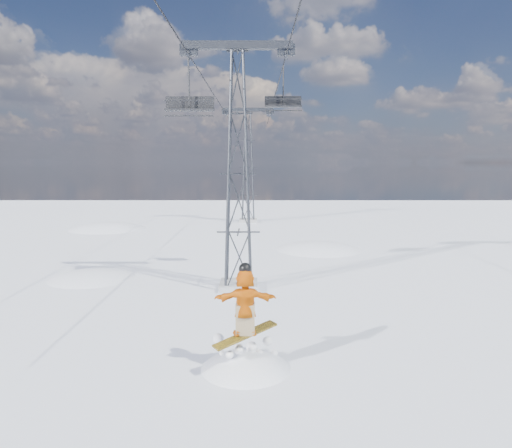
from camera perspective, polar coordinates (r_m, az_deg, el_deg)
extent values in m
plane|color=white|center=(14.76, -6.69, -16.42)|extent=(120.00, 120.00, 0.00)
sphere|color=white|center=(28.43, -19.05, -21.50)|extent=(16.00, 16.00, 16.00)
sphere|color=white|center=(35.27, 7.51, -18.50)|extent=(20.00, 20.00, 20.00)
sphere|color=white|center=(46.57, -17.48, -13.34)|extent=(22.00, 22.00, 22.00)
cube|color=#999999|center=(22.19, -2.19, -7.66)|extent=(1.80, 1.80, 0.30)
cube|color=#2F3237|center=(22.03, -2.34, 21.41)|extent=(5.00, 0.35, 0.35)
cube|color=#2F3237|center=(22.18, -8.42, 20.71)|extent=(0.80, 0.25, 0.50)
cube|color=#2F3237|center=(22.01, 3.80, 20.88)|extent=(0.80, 0.25, 0.50)
cube|color=#999999|center=(46.76, -0.99, 0.46)|extent=(1.80, 1.80, 0.30)
cube|color=#2F3237|center=(46.68, -1.02, 14.10)|extent=(5.00, 0.35, 0.35)
cube|color=#2F3237|center=(46.75, -3.80, 13.83)|extent=(0.80, 0.25, 0.50)
cube|color=#2F3237|center=(46.67, 1.76, 13.86)|extent=(0.80, 0.25, 0.50)
cylinder|color=black|center=(33.38, -5.41, 15.96)|extent=(0.06, 51.00, 0.06)
cylinder|color=black|center=(33.26, 2.47, 16.02)|extent=(0.06, 51.00, 0.06)
sphere|color=white|center=(14.94, -1.27, -23.64)|extent=(4.40, 4.40, 4.40)
cube|color=#A58016|center=(13.38, -1.34, -13.70)|extent=(1.86, 1.37, 0.42)
imported|color=orange|center=(13.06, -1.36, -9.69)|extent=(1.80, 0.63, 1.92)
cube|color=#857352|center=(13.22, -1.35, -11.84)|extent=(0.55, 0.43, 0.88)
sphere|color=black|center=(12.81, -1.37, -5.68)|extent=(0.36, 0.36, 0.36)
cylinder|color=black|center=(21.79, -8.39, 17.12)|extent=(0.09, 0.09, 2.45)
cube|color=black|center=(21.62, -8.33, 13.92)|extent=(2.23, 0.50, 0.09)
cube|color=black|center=(21.90, -8.25, 14.72)|extent=(2.23, 0.07, 0.61)
cylinder|color=black|center=(21.31, -8.42, 13.25)|extent=(2.23, 0.07, 0.07)
cylinder|color=black|center=(21.33, -8.48, 15.05)|extent=(2.23, 0.06, 0.06)
cylinder|color=black|center=(23.79, 3.44, 16.89)|extent=(0.07, 0.07, 2.03)
cube|color=black|center=(23.65, 3.42, 14.46)|extent=(1.85, 0.42, 0.07)
cube|color=black|center=(23.89, 3.39, 15.07)|extent=(1.85, 0.06, 0.51)
cylinder|color=black|center=(23.40, 3.44, 13.97)|extent=(1.85, 0.06, 0.06)
cylinder|color=black|center=(23.42, 3.46, 15.33)|extent=(1.85, 0.05, 0.05)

